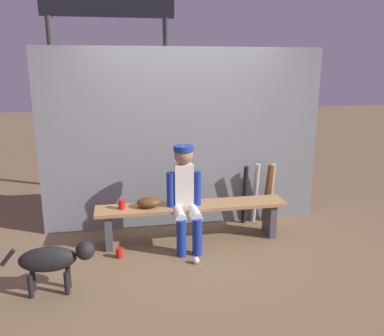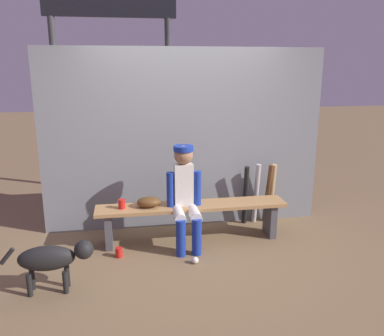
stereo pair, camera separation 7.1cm
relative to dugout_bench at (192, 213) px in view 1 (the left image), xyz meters
The scene contains 14 objects.
ground_plane 0.36m from the dugout_bench, ahead, with size 30.00×30.00×0.00m, color brown.
chainlink_fence 0.95m from the dugout_bench, 90.00° to the left, with size 3.61×0.03×2.30m, color gray.
dugout_bench is the anchor object (origin of this frame).
player_seated 0.32m from the dugout_bench, 131.92° to the right, with size 0.41×0.55×1.18m.
baseball_glove 0.54m from the dugout_bench, behind, with size 0.28×0.20×0.12m, color #593819.
bat_aluminum_black 0.88m from the dugout_bench, 26.29° to the left, with size 0.06×0.06×0.81m, color black.
bat_aluminum_silver 1.03m from the dugout_bench, 23.74° to the left, with size 0.06×0.06×0.83m, color #B7B7BC.
bat_wood_dark 1.16m from the dugout_bench, 19.75° to the left, with size 0.06×0.06×0.83m, color brown.
bat_wood_tan 1.21m from the dugout_bench, 18.46° to the left, with size 0.06×0.06×0.83m, color tan.
baseball 0.67m from the dugout_bench, 96.32° to the right, with size 0.07×0.07×0.07m, color white.
cup_on_ground 0.97m from the dugout_bench, 161.16° to the right, with size 0.08×0.08×0.11m, color red.
cup_on_bench 0.84m from the dugout_bench, behind, with size 0.08×0.08×0.11m, color red.
scoreboard 3.01m from the dugout_bench, 116.58° to the left, with size 2.14×0.27×3.87m.
dog 1.71m from the dugout_bench, 148.64° to the right, with size 0.84×0.20×0.49m.
Camera 1 is at (-0.82, -4.41, 2.07)m, focal length 37.13 mm.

